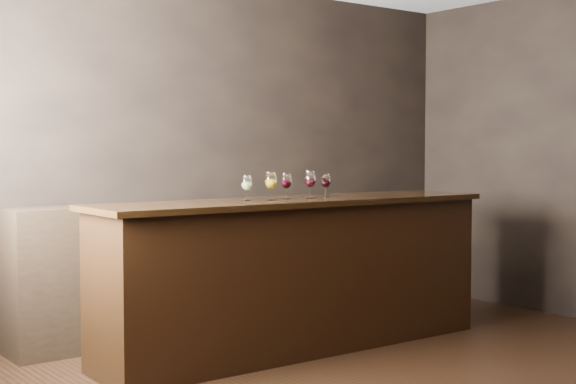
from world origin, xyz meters
TOP-DOWN VIEW (x-y plane):
  - ground at (0.00, 0.00)m, footprint 5.00×5.00m
  - room_shell at (-0.23, 0.11)m, footprint 5.02×4.52m
  - bar_counter at (-0.03, 1.11)m, footprint 2.99×0.69m
  - bar_top at (-0.03, 1.11)m, footprint 3.09×0.76m
  - back_bar_shelf at (-0.36, 2.03)m, footprint 2.86×0.40m
  - glass_white at (-0.44, 1.14)m, footprint 0.07×0.07m
  - glass_amber at (-0.28, 1.08)m, footprint 0.08×0.08m
  - glass_red_a at (-0.11, 1.12)m, footprint 0.08×0.08m
  - glass_red_b at (0.05, 1.07)m, footprint 0.08×0.08m
  - glass_red_c at (0.23, 1.10)m, footprint 0.07×0.07m

SIDE VIEW (x-z plane):
  - ground at x=0.00m, z-range 0.00..0.00m
  - back_bar_shelf at x=-0.36m, z-range 0.00..1.03m
  - bar_counter at x=-0.03m, z-range 0.00..1.04m
  - bar_top at x=-0.03m, z-range 1.04..1.08m
  - glass_white at x=-0.44m, z-range 1.11..1.29m
  - glass_red_c at x=0.23m, z-range 1.11..1.29m
  - glass_red_a at x=-0.11m, z-range 1.12..1.30m
  - glass_amber at x=-0.28m, z-range 1.12..1.32m
  - glass_red_b at x=0.05m, z-range 1.12..1.32m
  - room_shell at x=-0.23m, z-range 0.40..3.21m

